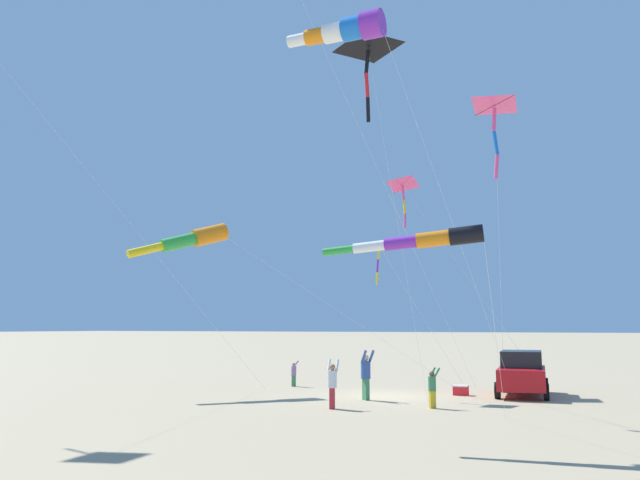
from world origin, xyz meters
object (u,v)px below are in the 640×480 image
at_px(parked_car, 522,373).
at_px(kite_delta_small_distant, 402,185).
at_px(cooler_box, 461,390).
at_px(person_adult_flyer, 366,373).
at_px(person_child_green_jacket, 332,382).
at_px(kite_delta_teal_far_right, 368,48).
at_px(kite_windsock_striped_overhead, 348,30).
at_px(kite_windsock_blue_topmost, 193,239).
at_px(kite_delta_yellow_midlevel, 494,106).
at_px(kite_delta_orange_high_right, 379,245).
at_px(person_child_grey_jacket, 294,372).
at_px(kite_windsock_white_trailing, 424,240).
at_px(person_bystander_far, 432,386).

distance_m(parked_car, kite_delta_small_distant, 10.44).
xyz_separation_m(cooler_box, person_adult_flyer, (3.01, 3.33, 0.86)).
bearing_deg(person_child_green_jacket, kite_delta_small_distant, -90.69).
relative_size(cooler_box, kite_delta_teal_far_right, 0.04).
height_order(person_adult_flyer, kite_windsock_striped_overhead, kite_windsock_striped_overhead).
xyz_separation_m(person_adult_flyer, kite_windsock_blue_topmost, (8.33, 0.21, 5.80)).
height_order(kite_delta_teal_far_right, kite_delta_yellow_midlevel, kite_delta_teal_far_right).
distance_m(kite_delta_orange_high_right, kite_delta_small_distant, 5.26).
bearing_deg(kite_delta_orange_high_right, cooler_box, -147.64).
height_order(kite_windsock_blue_topmost, kite_delta_small_distant, kite_delta_small_distant).
xyz_separation_m(kite_delta_teal_far_right, kite_delta_small_distant, (0.93, -7.19, -3.93)).
height_order(person_child_grey_jacket, kite_windsock_white_trailing, kite_windsock_white_trailing).
distance_m(kite_delta_small_distant, kite_delta_yellow_midlevel, 7.90).
bearing_deg(cooler_box, kite_delta_orange_high_right, 32.36).
bearing_deg(person_child_grey_jacket, cooler_box, 175.64).
distance_m(parked_car, person_adult_flyer, 6.90).
distance_m(cooler_box, person_child_green_jacket, 7.12).
bearing_deg(kite_delta_teal_far_right, kite_windsock_white_trailing, 120.71).
bearing_deg(kite_delta_yellow_midlevel, person_child_grey_jacket, -21.16).
xyz_separation_m(parked_car, kite_windsock_blue_topmost, (13.74, 4.50, 5.92)).
bearing_deg(cooler_box, kite_delta_yellow_midlevel, 124.13).
relative_size(person_bystander_far, kite_delta_yellow_midlevel, 0.12).
height_order(person_adult_flyer, kite_delta_teal_far_right, kite_delta_teal_far_right).
height_order(parked_car, person_child_grey_jacket, parked_car).
distance_m(kite_windsock_white_trailing, kite_delta_yellow_midlevel, 10.10).
xyz_separation_m(person_bystander_far, kite_delta_yellow_midlevel, (-2.32, -1.26, 10.44)).
height_order(kite_windsock_striped_overhead, kite_windsock_blue_topmost, kite_windsock_striped_overhead).
bearing_deg(person_child_green_jacket, kite_delta_teal_far_right, -129.21).
distance_m(person_bystander_far, kite_delta_teal_far_right, 13.11).
distance_m(cooler_box, kite_windsock_white_trailing, 12.58).
distance_m(person_bystander_far, kite_windsock_striped_overhead, 12.54).
bearing_deg(person_child_green_jacket, cooler_box, -116.46).
height_order(person_child_grey_jacket, kite_delta_small_distant, kite_delta_small_distant).
distance_m(kite_delta_teal_far_right, kite_delta_yellow_midlevel, 5.36).
distance_m(person_adult_flyer, person_child_green_jacket, 3.02).
distance_m(person_child_green_jacket, kite_windsock_striped_overhead, 11.96).
height_order(person_child_green_jacket, kite_windsock_white_trailing, kite_windsock_white_trailing).
xyz_separation_m(person_adult_flyer, kite_delta_teal_far_right, (-0.89, 1.74, 12.64)).
distance_m(kite_delta_teal_far_right, kite_windsock_blue_topmost, 11.58).
height_order(person_bystander_far, kite_delta_teal_far_right, kite_delta_teal_far_right).
height_order(person_child_green_jacket, person_bystander_far, person_child_green_jacket).
bearing_deg(cooler_box, person_child_grey_jacket, -4.36).
distance_m(kite_windsock_striped_overhead, kite_delta_orange_high_right, 9.94).
relative_size(parked_car, kite_delta_teal_far_right, 0.32).
height_order(kite_windsock_blue_topmost, kite_delta_yellow_midlevel, kite_delta_yellow_midlevel).
distance_m(person_child_grey_jacket, kite_delta_small_distant, 10.57).
height_order(parked_car, kite_windsock_white_trailing, kite_windsock_white_trailing).
distance_m(parked_car, kite_delta_orange_high_right, 8.05).
xyz_separation_m(cooler_box, kite_delta_small_distant, (3.06, -2.11, 9.56)).
bearing_deg(kite_windsock_blue_topmost, kite_windsock_striped_overhead, 149.22).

